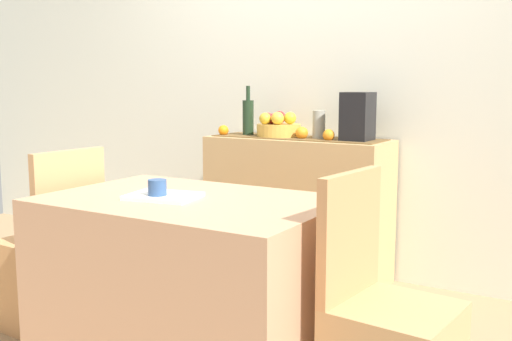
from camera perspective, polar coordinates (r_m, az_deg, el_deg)
name	(u,v)px	position (r m, az deg, el deg)	size (l,w,h in m)	color
ground_plane	(209,326)	(3.13, -4.49, -14.62)	(6.40, 6.40, 0.02)	#9F7F5A
room_wall_rear	(314,62)	(3.91, 5.53, 10.32)	(6.40, 0.06, 2.70)	silver
sideboard_console	(297,208)	(3.74, 3.94, -3.61)	(1.14, 0.42, 0.88)	tan
table_runner	(298,138)	(3.68, 4.00, 3.14)	(1.07, 0.32, 0.01)	brown
fruit_bowl	(279,130)	(3.74, 2.19, 3.87)	(0.27, 0.27, 0.08)	gold
apple_upper	(273,119)	(3.74, 1.59, 4.97)	(0.07, 0.07, 0.07)	#B22926
apple_rear	(290,118)	(3.71, 3.27, 5.01)	(0.08, 0.08, 0.08)	gold
apple_front	(280,117)	(3.80, 2.27, 5.10)	(0.08, 0.08, 0.08)	red
apple_left	(268,118)	(3.80, 1.18, 5.03)	(0.07, 0.07, 0.07)	#A7342B
apple_right	(278,118)	(3.67, 2.07, 5.00)	(0.08, 0.08, 0.08)	gold
apple_center	(265,119)	(3.70, 0.87, 4.98)	(0.07, 0.07, 0.07)	gold
wine_bottle	(248,117)	(3.84, -0.76, 5.15)	(0.07, 0.07, 0.32)	#1E331F
coffee_maker	(358,117)	(3.51, 9.68, 5.08)	(0.16, 0.18, 0.28)	black
ceramic_vase	(319,125)	(3.61, 6.02, 4.35)	(0.08, 0.08, 0.17)	#98998B
orange_loose_far	(302,133)	(3.60, 4.39, 3.60)	(0.08, 0.08, 0.08)	orange
orange_loose_near_bowl	(329,135)	(3.50, 6.95, 3.38)	(0.07, 0.07, 0.07)	orange
orange_loose_mid	(223,130)	(3.86, -3.13, 3.85)	(0.07, 0.07, 0.07)	orange
dining_table	(191,285)	(2.57, -6.26, -10.77)	(1.20, 0.79, 0.74)	tan
open_book	(163,196)	(2.48, -8.84, -2.44)	(0.28, 0.21, 0.02)	white
coffee_cup	(157,190)	(2.45, -9.40, -1.81)	(0.08, 0.08, 0.08)	#305185
chair_near_window	(52,275)	(3.18, -18.91, -9.42)	(0.42, 0.42, 0.90)	tan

